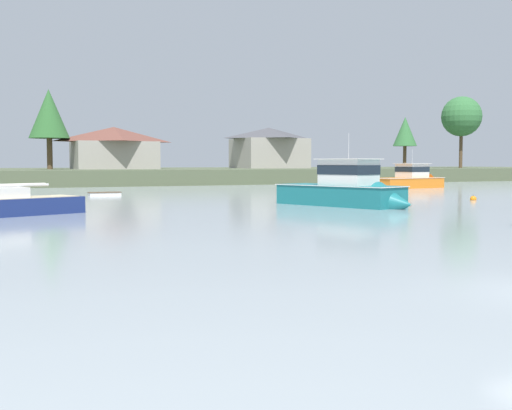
# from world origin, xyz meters

# --- Properties ---
(far_shore_bank) EXTENTS (193.33, 42.89, 2.07)m
(far_shore_bank) POSITION_xyz_m (0.00, 91.54, 1.03)
(far_shore_bank) COLOR #4C563D
(far_shore_bank) RESTS_ON ground
(cruiser_teal) EXTENTS (6.56, 11.03, 6.16)m
(cruiser_teal) POSITION_xyz_m (11.57, 27.67, 0.76)
(cruiser_teal) COLOR #196B70
(cruiser_teal) RESTS_ON ground
(cruiser_orange) EXTENTS (11.01, 5.20, 5.84)m
(cruiser_orange) POSITION_xyz_m (36.01, 52.87, 0.62)
(cruiser_orange) COLOR orange
(cruiser_orange) RESTS_ON ground
(dinghy_white) EXTENTS (2.92, 1.32, 0.48)m
(dinghy_white) POSITION_xyz_m (-1.49, 48.70, 0.12)
(dinghy_white) COLOR white
(dinghy_white) RESTS_ON ground
(mooring_buoy_orange) EXTENTS (0.51, 0.51, 0.57)m
(mooring_buoy_orange) POSITION_xyz_m (24.49, 29.99, 0.09)
(mooring_buoy_orange) COLOR orange
(mooring_buoy_orange) RESTS_ON ground
(shore_tree_far_right) EXTENTS (4.16, 4.16, 8.94)m
(shore_tree_far_right) POSITION_xyz_m (57.22, 83.60, 8.38)
(shore_tree_far_right) COLOR brown
(shore_tree_far_right) RESTS_ON far_shore_bank
(shore_tree_inland_c) EXTENTS (5.67, 5.67, 11.34)m
(shore_tree_inland_c) POSITION_xyz_m (-2.35, 85.86, 9.86)
(shore_tree_inland_c) COLOR brown
(shore_tree_inland_c) RESTS_ON far_shore_bank
(shore_tree_right_mid) EXTENTS (7.03, 7.03, 12.60)m
(shore_tree_right_mid) POSITION_xyz_m (66.93, 80.46, 11.11)
(shore_tree_right_mid) COLOR brown
(shore_tree_right_mid) RESTS_ON far_shore_bank
(cottage_eastern) EXTENTS (11.84, 10.78, 6.91)m
(cottage_eastern) POSITION_xyz_m (34.14, 90.45, 5.63)
(cottage_eastern) COLOR #9E998E
(cottage_eastern) RESTS_ON far_shore_bank
(cottage_behind_trees) EXTENTS (12.61, 9.90, 6.22)m
(cottage_behind_trees) POSITION_xyz_m (6.83, 86.19, 5.29)
(cottage_behind_trees) COLOR #9E998E
(cottage_behind_trees) RESTS_ON far_shore_bank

